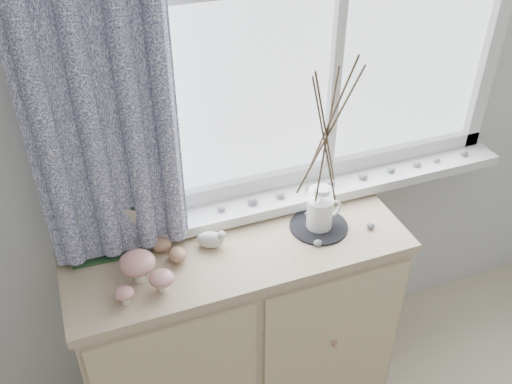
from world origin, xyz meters
TOP-DOWN VIEW (x-y plane):
  - sideboard at (-0.15, 1.75)m, footprint 1.20×0.45m
  - botanical_book at (-0.57, 1.84)m, footprint 0.30×0.15m
  - toadstool_cluster at (-0.49, 1.68)m, footprint 0.19×0.17m
  - wooden_eggs at (-0.38, 1.78)m, footprint 0.10×0.12m
  - songbird_figurine at (-0.24, 1.78)m, footprint 0.14×0.10m
  - crocheted_doily at (0.16, 1.75)m, footprint 0.21×0.21m
  - twig_pitcher at (0.16, 1.75)m, footprint 0.28×0.28m
  - sideboard_pebbles at (0.15, 1.75)m, footprint 0.33×0.23m

SIDE VIEW (x-z plane):
  - sideboard at x=-0.15m, z-range 0.00..0.85m
  - crocheted_doily at x=0.16m, z-range 0.85..0.86m
  - sideboard_pebbles at x=0.15m, z-range 0.85..0.87m
  - wooden_eggs at x=-0.38m, z-range 0.84..0.92m
  - songbird_figurine at x=-0.24m, z-range 0.85..0.92m
  - toadstool_cluster at x=-0.49m, z-range 0.86..0.97m
  - botanical_book at x=-0.57m, z-range 0.85..1.05m
  - twig_pitcher at x=0.16m, z-range 0.90..1.60m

